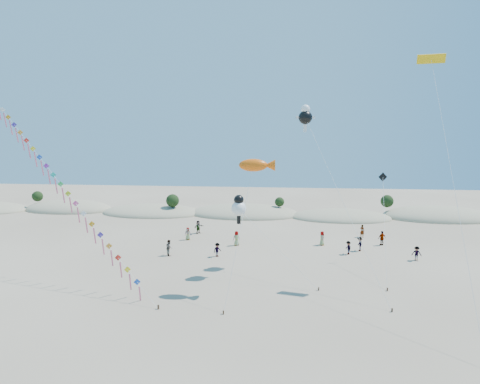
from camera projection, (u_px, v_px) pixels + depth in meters
name	position (u px, v px, depth m)	size (l,w,h in m)	color
ground	(175.00, 365.00, 24.08)	(160.00, 160.00, 0.00)	#85735C
dune_ridge	(250.00, 214.00, 68.38)	(145.30, 11.49, 5.57)	tan
kite_train	(51.00, 173.00, 38.97)	(24.33, 14.31, 19.48)	#3F2D1E
fish_kite	(257.00, 165.00, 34.64)	(3.80, 6.37, 11.61)	#3F2D1E
cartoon_kite_low	(239.00, 207.00, 38.66)	(8.25, 4.27, 7.93)	#3F2D1E
cartoon_kite_high	(306.00, 116.00, 41.74)	(7.38, 13.14, 16.74)	#3F2D1E
parafoil_kite	(432.00, 63.00, 35.60)	(2.39, 16.18, 20.81)	#3F2D1E
dark_kite	(384.00, 202.00, 41.28)	(2.04, 9.88, 9.61)	#3F2D1E
beachgoers	(280.00, 240.00, 48.88)	(28.48, 11.63, 1.81)	slate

